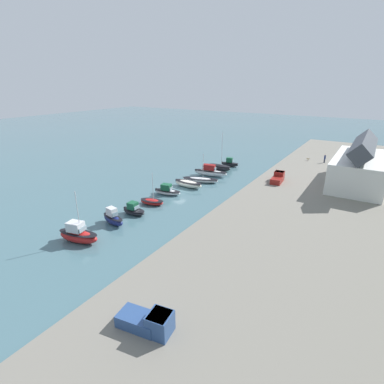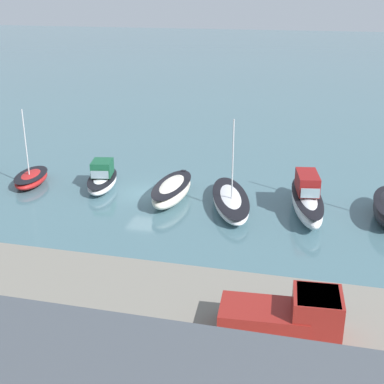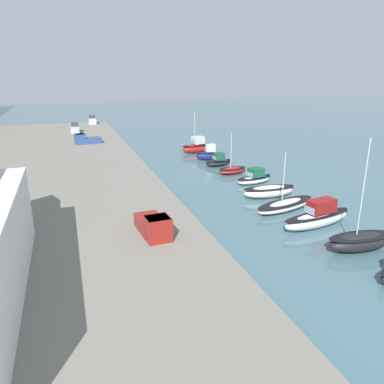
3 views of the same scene
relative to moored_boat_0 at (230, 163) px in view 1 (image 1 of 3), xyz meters
The scene contains 17 objects.
ground_plane 21.90m from the moored_boat_0, ahead, with size 320.00×320.00×0.00m, color #476B75.
quay_promenade 33.70m from the moored_boat_0, 49.57° to the left, with size 131.94×29.14×1.40m.
harbor_clubhouse 29.98m from the moored_boat_0, 83.30° to the left, with size 20.27×9.31×9.86m.
moored_boat_0 is the anchor object (origin of this frame).
moored_boat_1 4.80m from the moored_boat_0, ahead, with size 2.41×6.02×9.39m.
moored_boat_2 10.10m from the moored_boat_0, ahead, with size 3.21×8.19×2.70m.
moored_boat_3 15.21m from the moored_boat_0, ahead, with size 4.59×8.37×6.38m.
moored_boat_4 19.52m from the moored_boat_0, ahead, with size 2.36×6.50×1.39m.
moored_boat_5 25.36m from the moored_boat_0, ahead, with size 3.06×5.64×2.07m.
moored_boat_6 30.92m from the moored_boat_0, ahead, with size 2.91×4.78×5.96m.
moored_boat_7 35.89m from the moored_boat_0, ahead, with size 2.16×4.22×2.13m.
moored_boat_8 40.32m from the moored_boat_0, ahead, with size 2.30×4.76×2.71m.
moored_boat_9 46.75m from the moored_boat_0, ahead, with size 3.40×6.36×7.50m.
pickup_truck_0 18.61m from the moored_boat_0, 56.91° to the left, with size 4.85×2.28×1.90m.
pickup_truck_1 57.76m from the moored_boat_0, 18.51° to the left, with size 2.63×4.96×1.90m.
person_on_quay 23.89m from the moored_boat_0, 118.13° to the left, with size 0.40×0.40×2.14m.
dog_on_quay 20.50m from the moored_boat_0, 123.91° to the left, with size 0.51×0.88×0.68m.
Camera 1 is at (47.49, 32.73, 20.74)m, focal length 28.00 mm.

